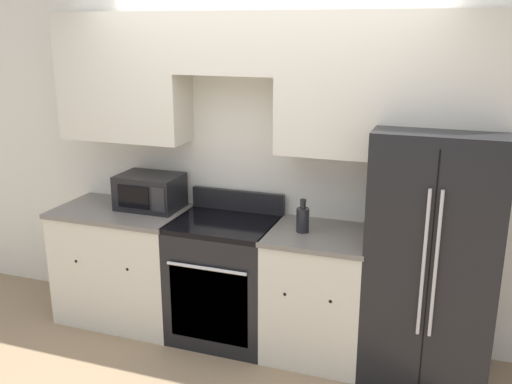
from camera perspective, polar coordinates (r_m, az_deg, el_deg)
The scene contains 8 objects.
ground_plane at distance 4.25m, azimuth -1.46°, elevation -16.58°, with size 12.00×12.00×0.00m, color #937A5B.
wall_back at distance 4.18m, azimuth 1.44°, elevation 6.19°, with size 8.00×0.39×2.60m.
lower_cabinets_left at distance 4.74m, azimuth -13.00°, elevation -7.02°, with size 1.02×0.64×0.93m.
lower_cabinets_right at distance 4.16m, azimuth 6.20°, elevation -10.09°, with size 0.71×0.64×0.93m.
oven_range at distance 4.36m, azimuth -3.13°, elevation -8.67°, with size 0.75×0.65×1.09m.
refrigerator at distance 3.96m, azimuth 17.18°, elevation -6.07°, with size 0.81×0.73×1.70m.
microwave at distance 4.52m, azimuth -10.55°, elevation 0.05°, with size 0.48×0.35×0.27m.
bottle at distance 3.96m, azimuth 4.70°, elevation -2.71°, with size 0.09×0.09×0.24m.
Camera 1 is at (1.29, -3.33, 2.31)m, focal length 40.00 mm.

